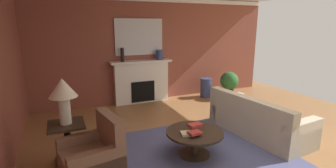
# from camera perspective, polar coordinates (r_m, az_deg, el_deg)

# --- Properties ---
(ground_plane) EXTENTS (9.17, 9.17, 0.00)m
(ground_plane) POSITION_cam_1_polar(r_m,az_deg,el_deg) (5.08, 11.72, -13.34)
(ground_plane) COLOR olive
(wall_fireplace) EXTENTS (7.66, 0.12, 3.03)m
(wall_fireplace) POSITION_cam_1_polar(r_m,az_deg,el_deg) (7.65, -2.92, 7.78)
(wall_fireplace) COLOR brown
(wall_fireplace) RESTS_ON ground_plane
(crown_moulding) EXTENTS (7.66, 0.08, 0.12)m
(crown_moulding) POSITION_cam_1_polar(r_m,az_deg,el_deg) (7.57, -2.83, 18.61)
(crown_moulding) COLOR white
(area_rug) EXTENTS (3.26, 2.75, 0.01)m
(area_rug) POSITION_cam_1_polar(r_m,az_deg,el_deg) (4.65, 5.95, -15.64)
(area_rug) COLOR #4C517A
(area_rug) RESTS_ON ground_plane
(fireplace) EXTENTS (1.80, 0.35, 1.25)m
(fireplace) POSITION_cam_1_polar(r_m,az_deg,el_deg) (7.43, -6.03, 0.30)
(fireplace) COLOR white
(fireplace) RESTS_ON ground_plane
(mantel_mirror) EXTENTS (1.41, 0.04, 1.03)m
(mantel_mirror) POSITION_cam_1_polar(r_m,az_deg,el_deg) (7.36, -6.58, 10.58)
(mantel_mirror) COLOR silver
(sofa) EXTENTS (1.10, 2.18, 0.85)m
(sofa) POSITION_cam_1_polar(r_m,az_deg,el_deg) (5.59, 19.58, -7.96)
(sofa) COLOR #BCB299
(sofa) RESTS_ON ground_plane
(armchair_near_window) EXTENTS (0.93, 0.93, 0.95)m
(armchair_near_window) POSITION_cam_1_polar(r_m,az_deg,el_deg) (4.05, -16.51, -16.03)
(armchair_near_window) COLOR brown
(armchair_near_window) RESTS_ON ground_plane
(coffee_table) EXTENTS (1.00, 1.00, 0.45)m
(coffee_table) POSITION_cam_1_polar(r_m,az_deg,el_deg) (4.50, 6.05, -11.97)
(coffee_table) COLOR #2D2319
(coffee_table) RESTS_ON ground_plane
(side_table) EXTENTS (0.56, 0.56, 0.70)m
(side_table) POSITION_cam_1_polar(r_m,az_deg,el_deg) (4.53, -21.81, -11.88)
(side_table) COLOR #2D2319
(side_table) RESTS_ON ground_plane
(table_lamp) EXTENTS (0.44, 0.44, 0.75)m
(table_lamp) POSITION_cam_1_polar(r_m,az_deg,el_deg) (4.25, -22.77, -1.74)
(table_lamp) COLOR beige
(table_lamp) RESTS_ON side_table
(vase_mantel_right) EXTENTS (0.20, 0.20, 0.29)m
(vase_mantel_right) POSITION_cam_1_polar(r_m,az_deg,el_deg) (7.43, -2.00, 6.65)
(vase_mantel_right) COLOR navy
(vase_mantel_right) RESTS_ON fireplace
(vase_mantel_left) EXTENTS (0.10, 0.10, 0.39)m
(vase_mantel_left) POSITION_cam_1_polar(r_m,az_deg,el_deg) (7.09, -10.33, 6.53)
(vase_mantel_left) COLOR black
(vase_mantel_left) RESTS_ON fireplace
(vase_tall_corner) EXTENTS (0.35, 0.35, 0.60)m
(vase_tall_corner) POSITION_cam_1_polar(r_m,az_deg,el_deg) (8.08, 8.59, -0.82)
(vase_tall_corner) COLOR navy
(vase_tall_corner) RESTS_ON ground_plane
(book_red_cover) EXTENTS (0.26, 0.24, 0.04)m
(book_red_cover) POSITION_cam_1_polar(r_m,az_deg,el_deg) (4.32, 4.49, -11.13)
(book_red_cover) COLOR tan
(book_red_cover) RESTS_ON coffee_table
(book_art_folio) EXTENTS (0.23, 0.19, 0.04)m
(book_art_folio) POSITION_cam_1_polar(r_m,az_deg,el_deg) (4.26, 6.12, -10.95)
(book_art_folio) COLOR maroon
(book_art_folio) RESTS_ON coffee_table
(book_small_novel) EXTENTS (0.26, 0.19, 0.04)m
(book_small_novel) POSITION_cam_1_polar(r_m,az_deg,el_deg) (4.46, 6.16, -9.26)
(book_small_novel) COLOR maroon
(book_small_novel) RESTS_ON coffee_table
(potted_plant) EXTENTS (0.56, 0.56, 0.83)m
(potted_plant) POSITION_cam_1_polar(r_m,az_deg,el_deg) (8.06, 13.72, 0.31)
(potted_plant) COLOR #333333
(potted_plant) RESTS_ON ground_plane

